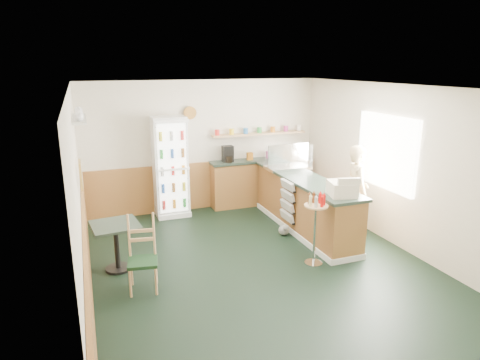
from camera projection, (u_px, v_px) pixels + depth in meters
name	position (u px, v px, depth m)	size (l,w,h in m)	color
ground	(259.00, 265.00, 6.60)	(6.00, 6.00, 0.00)	black
room_envelope	(229.00, 161.00, 6.79)	(5.04, 6.02, 2.72)	beige
service_counter	(304.00, 206.00, 7.91)	(0.68, 3.01, 1.01)	#A27034
back_counter	(260.00, 180.00, 9.39)	(2.24, 0.42, 1.69)	#A27034
drinks_fridge	(171.00, 167.00, 8.56)	(0.66, 0.55, 2.02)	white
display_case	(288.00, 157.00, 8.33)	(0.86, 0.45, 0.49)	silver
cash_register	(342.00, 189.00, 6.67)	(0.39, 0.41, 0.23)	beige
shopkeeper	(356.00, 192.00, 7.51)	(0.56, 0.40, 1.67)	tan
condiment_stand	(316.00, 219.00, 6.47)	(0.36, 0.36, 1.12)	silver
newspaper_rack	(287.00, 201.00, 7.73)	(0.10, 0.48, 0.76)	black
cafe_table	(116.00, 238.00, 6.33)	(0.74, 0.74, 0.74)	black
cafe_chair	(141.00, 251.00, 5.83)	(0.45, 0.45, 1.05)	black
dog_doorstop	(284.00, 230.00, 7.72)	(0.19, 0.25, 0.23)	gray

